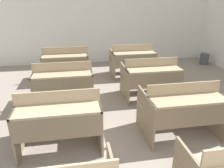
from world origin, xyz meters
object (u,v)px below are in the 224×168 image
at_px(bench_third_left, 63,82).
at_px(bench_second_left, 60,118).
at_px(bench_back_right, 132,59).
at_px(bench_back_left, 66,63).
at_px(bench_second_right, 181,108).
at_px(wastepaper_bin, 204,59).
at_px(bench_third_right, 150,77).

bearing_deg(bench_third_left, bench_second_left, -90.29).
bearing_deg(bench_back_right, bench_second_left, -122.22).
xyz_separation_m(bench_third_left, bench_back_left, (0.01, 1.38, 0.00)).
bearing_deg(bench_second_left, bench_second_right, -0.45).
height_order(bench_second_left, bench_back_left, same).
bearing_deg(wastepaper_bin, bench_second_right, -126.13).
bearing_deg(bench_second_left, bench_back_right, 57.78).
bearing_deg(bench_third_right, bench_back_left, 141.69).
bearing_deg(bench_third_right, bench_second_right, -90.28).
bearing_deg(bench_back_left, bench_second_left, -90.33).
relative_size(bench_third_right, wastepaper_bin, 3.20).
height_order(bench_second_right, bench_third_right, same).
xyz_separation_m(bench_second_right, bench_third_left, (-1.74, 1.37, 0.00)).
xyz_separation_m(bench_third_right, bench_back_right, (-0.01, 1.39, 0.00)).
bearing_deg(wastepaper_bin, bench_back_left, -170.88).
relative_size(bench_third_left, bench_third_right, 1.00).
xyz_separation_m(bench_second_left, bench_back_left, (0.02, 2.73, 0.00)).
distance_m(bench_second_left, bench_back_left, 2.73).
bearing_deg(bench_second_left, bench_third_left, 89.71).
xyz_separation_m(bench_second_right, bench_back_left, (-1.73, 2.75, 0.00)).
distance_m(bench_back_right, wastepaper_bin, 2.61).
height_order(bench_back_left, bench_back_right, same).
bearing_deg(bench_third_left, wastepaper_bin, 25.87).
xyz_separation_m(bench_second_left, bench_back_right, (1.74, 2.76, 0.00)).
distance_m(bench_second_left, wastepaper_bin, 5.46).
height_order(bench_second_left, bench_third_right, same).
height_order(bench_back_left, wastepaper_bin, bench_back_left).
distance_m(bench_third_right, bench_back_left, 2.21).
bearing_deg(bench_second_left, bench_third_right, 37.87).
bearing_deg(wastepaper_bin, bench_back_right, -165.34).
bearing_deg(wastepaper_bin, bench_third_right, -140.58).
xyz_separation_m(bench_back_right, wastepaper_bin, (2.51, 0.66, -0.27)).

